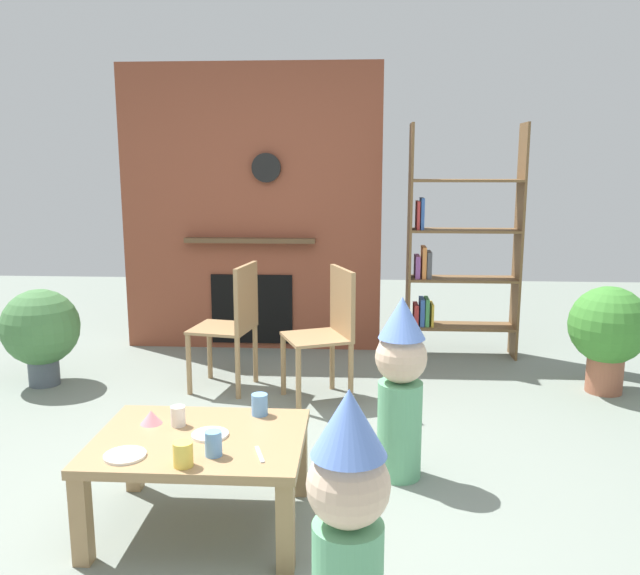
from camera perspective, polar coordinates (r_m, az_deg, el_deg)
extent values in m
plane|color=gray|center=(3.37, -3.10, -17.29)|extent=(12.00, 12.00, 0.00)
cube|color=brown|center=(5.65, -5.95, 6.79)|extent=(2.20, 0.18, 2.40)
cube|color=black|center=(5.67, -5.94, -1.88)|extent=(0.70, 0.02, 0.60)
cube|color=brown|center=(5.53, -6.13, 4.10)|extent=(1.10, 0.10, 0.04)
cylinder|color=black|center=(5.49, -4.70, 10.36)|extent=(0.24, 0.04, 0.24)
cube|color=brown|center=(5.41, 7.78, 3.92)|extent=(0.02, 0.28, 1.90)
cube|color=brown|center=(5.55, 16.90, 3.72)|extent=(0.02, 0.28, 1.90)
cube|color=brown|center=(5.59, 12.11, -3.32)|extent=(0.86, 0.28, 0.02)
cube|color=brown|center=(5.50, 12.27, 0.73)|extent=(0.86, 0.28, 0.02)
cube|color=brown|center=(5.45, 12.44, 4.87)|extent=(0.86, 0.28, 0.02)
cube|color=brown|center=(5.42, 12.61, 9.08)|extent=(0.86, 0.28, 0.02)
cube|color=#B23333|center=(5.52, 8.32, -2.31)|extent=(0.04, 0.20, 0.18)
cube|color=#3359A5|center=(5.52, 8.84, -2.07)|extent=(0.04, 0.20, 0.23)
cube|color=#3F8C4C|center=(5.52, 9.25, -2.06)|extent=(0.03, 0.20, 0.23)
cube|color=gold|center=(5.53, 9.69, -2.28)|extent=(0.02, 0.20, 0.18)
cube|color=#8C4C99|center=(5.44, 8.45, 1.84)|extent=(0.04, 0.20, 0.18)
cube|color=#D87F3F|center=(5.44, 9.00, 2.21)|extent=(0.03, 0.20, 0.26)
cube|color=#4C4C51|center=(5.45, 9.43, 2.00)|extent=(0.04, 0.20, 0.22)
cube|color=#B23333|center=(5.39, 8.50, 6.26)|extent=(0.02, 0.20, 0.23)
cube|color=#3359A5|center=(5.39, 8.86, 6.39)|extent=(0.03, 0.20, 0.25)
cube|color=#9E7A51|center=(2.97, -10.46, -13.01)|extent=(0.91, 0.70, 0.04)
cube|color=#9E7A51|center=(2.92, -20.07, -18.46)|extent=(0.07, 0.07, 0.38)
cube|color=#9E7A51|center=(2.73, -3.02, -20.06)|extent=(0.07, 0.07, 0.38)
cube|color=#9E7A51|center=(3.43, -15.93, -13.68)|extent=(0.07, 0.07, 0.38)
cube|color=#9E7A51|center=(3.26, -1.78, -14.57)|extent=(0.07, 0.07, 0.38)
cylinder|color=#F2CC4C|center=(2.69, -11.84, -14.02)|extent=(0.08, 0.08, 0.10)
cylinder|color=silver|center=(3.07, -12.26, -10.89)|extent=(0.07, 0.07, 0.09)
cylinder|color=#669EE0|center=(3.14, -5.28, -10.12)|extent=(0.08, 0.08, 0.10)
cylinder|color=#669EE0|center=(2.75, -9.26, -13.26)|extent=(0.07, 0.07, 0.10)
cylinder|color=white|center=(2.96, -9.55, -12.52)|extent=(0.16, 0.16, 0.01)
cylinder|color=white|center=(2.84, -16.63, -13.84)|extent=(0.17, 0.17, 0.01)
cone|color=pink|center=(3.13, -14.49, -10.88)|extent=(0.10, 0.10, 0.06)
cube|color=silver|center=(2.76, -5.29, -14.27)|extent=(0.06, 0.15, 0.01)
sphere|color=beige|center=(2.07, 2.49, -16.82)|extent=(0.26, 0.26, 0.26)
cone|color=#668CE5|center=(1.98, 2.53, -11.63)|extent=(0.23, 0.23, 0.21)
cylinder|color=#66B27F|center=(3.43, 6.93, -12.18)|extent=(0.23, 0.23, 0.50)
sphere|color=beige|center=(3.30, 7.08, -6.05)|extent=(0.26, 0.26, 0.26)
cone|color=#668CE5|center=(3.25, 7.16, -2.61)|extent=(0.23, 0.23, 0.21)
cube|color=#9E7A51|center=(4.68, -8.52, -3.53)|extent=(0.47, 0.47, 0.02)
cube|color=#9E7A51|center=(4.56, -6.45, -0.82)|extent=(0.10, 0.40, 0.45)
cylinder|color=#9E7A51|center=(4.96, -9.59, -5.42)|extent=(0.04, 0.04, 0.43)
cylinder|color=#9E7A51|center=(4.65, -11.35, -6.59)|extent=(0.04, 0.04, 0.43)
cylinder|color=#9E7A51|center=(4.84, -5.65, -5.75)|extent=(0.04, 0.04, 0.43)
cylinder|color=#9E7A51|center=(4.51, -7.18, -7.00)|extent=(0.04, 0.04, 0.43)
cube|color=#9E7A51|center=(4.38, -0.34, -4.38)|extent=(0.52, 0.52, 0.02)
cube|color=#9E7A51|center=(4.39, 1.95, -1.21)|extent=(0.18, 0.38, 0.45)
cylinder|color=#9E7A51|center=(4.56, -3.21, -6.74)|extent=(0.04, 0.04, 0.43)
cylinder|color=#9E7A51|center=(4.23, -1.89, -8.13)|extent=(0.04, 0.04, 0.43)
cylinder|color=#9E7A51|center=(4.67, 1.07, -6.32)|extent=(0.04, 0.04, 0.43)
cylinder|color=#9E7A51|center=(4.35, 2.70, -7.63)|extent=(0.04, 0.04, 0.43)
cylinder|color=#9E5B42|center=(5.05, 23.53, -6.95)|extent=(0.25, 0.25, 0.25)
sphere|color=#3D8430|center=(4.96, 23.84, -3.01)|extent=(0.54, 0.54, 0.54)
cylinder|color=#4C5660|center=(5.20, -22.90, -6.74)|extent=(0.22, 0.22, 0.20)
sphere|color=#447741|center=(5.11, -23.17, -3.19)|extent=(0.55, 0.55, 0.55)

